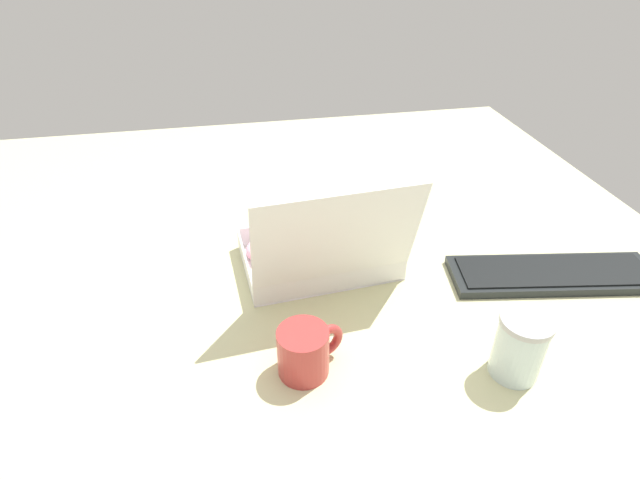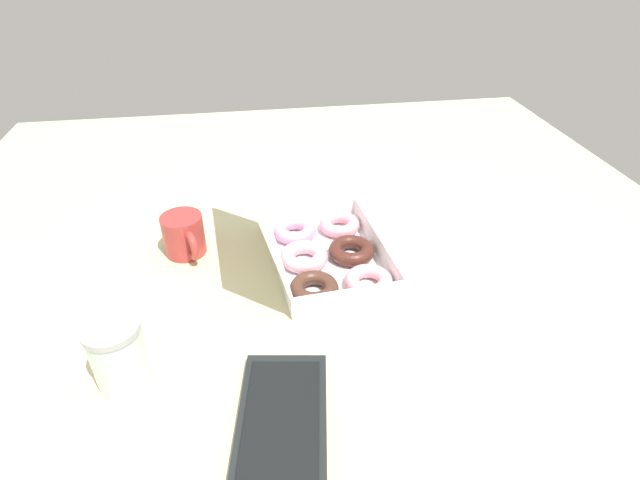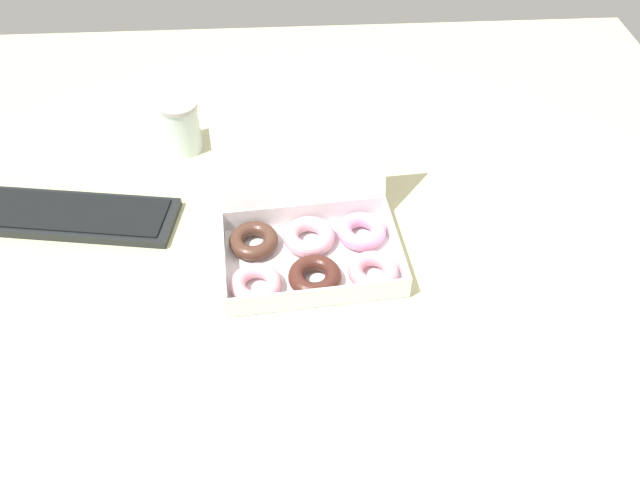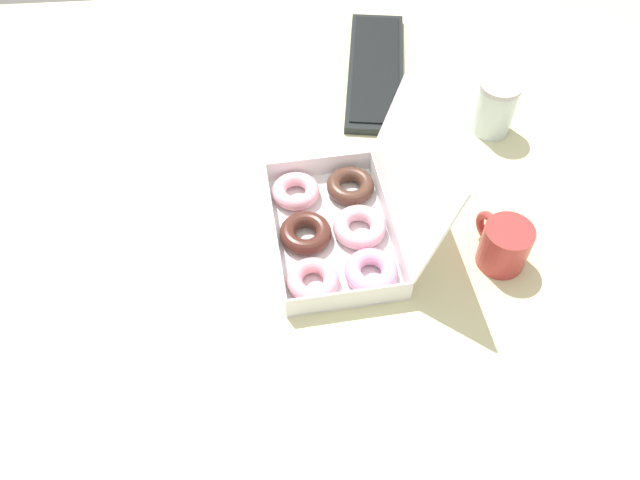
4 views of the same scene
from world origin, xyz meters
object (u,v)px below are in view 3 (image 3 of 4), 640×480
object	(u,v)px
donut_box	(311,243)
glass_jar	(181,126)
coffee_mug	(341,145)
keyboard	(68,215)

from	to	relation	value
donut_box	glass_jar	world-z (taller)	donut_box
coffee_mug	keyboard	bearing A→B (deg)	-165.08
keyboard	coffee_mug	size ratio (longest dim) A/B	3.72
keyboard	coffee_mug	bearing A→B (deg)	14.92
donut_box	keyboard	size ratio (longest dim) A/B	0.78
donut_box	coffee_mug	distance (cm)	28.77
donut_box	coffee_mug	xyz separation A→B (cm)	(7.80, 27.68, 1.08)
donut_box	coffee_mug	size ratio (longest dim) A/B	2.92
keyboard	donut_box	bearing A→B (deg)	-15.07
glass_jar	donut_box	bearing A→B (deg)	-52.56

